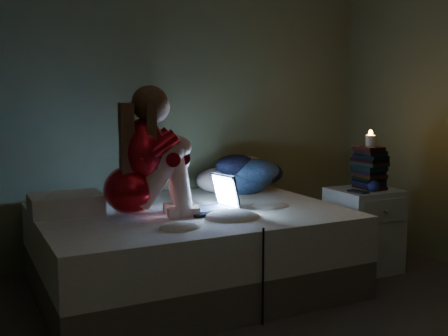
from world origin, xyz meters
TOP-DOWN VIEW (x-y plane):
  - wall_back at (0.00, 1.91)m, footprint 3.60×0.02m
  - bed at (-0.15, 1.10)m, footprint 1.92×1.44m
  - pillow at (-0.90, 1.32)m, footprint 0.43×0.31m
  - woman at (-0.56, 1.04)m, footprint 0.55×0.41m
  - laptop at (-0.08, 0.97)m, footprint 0.39×0.31m
  - clothes_pile at (0.46, 1.51)m, footprint 0.55×0.46m
  - nightstand at (1.11, 0.86)m, footprint 0.45×0.40m
  - book_stack at (1.16, 0.87)m, footprint 0.19×0.25m
  - candle at (1.16, 0.87)m, footprint 0.07×0.07m
  - phone at (0.97, 0.77)m, footprint 0.09×0.15m
  - blue_orb at (1.09, 0.75)m, footprint 0.08×0.08m

SIDE VIEW (x-z plane):
  - bed at x=-0.15m, z-range 0.00..0.53m
  - nightstand at x=1.11m, z-range 0.00..0.60m
  - pillow at x=-0.90m, z-range 0.53..0.65m
  - phone at x=0.97m, z-range 0.60..0.61m
  - blue_orb at x=1.09m, z-range 0.60..0.68m
  - laptop at x=-0.08m, z-range 0.53..0.77m
  - clothes_pile at x=0.46m, z-range 0.53..0.84m
  - book_stack at x=1.16m, z-range 0.60..0.91m
  - woman at x=-0.56m, z-range 0.53..1.33m
  - candle at x=1.16m, z-range 0.91..0.99m
  - wall_back at x=0.00m, z-range 0.00..2.60m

